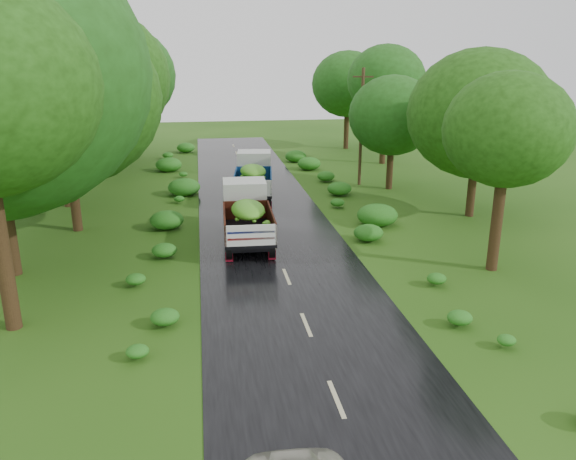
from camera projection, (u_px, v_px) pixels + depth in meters
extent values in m
plane|color=#224A10|center=(336.00, 400.00, 13.78)|extent=(120.00, 120.00, 0.00)
cube|color=black|center=(301.00, 311.00, 18.49)|extent=(6.50, 80.00, 0.02)
cube|color=#BFB78C|center=(336.00, 399.00, 13.77)|extent=(0.12, 1.60, 0.00)
cube|color=#BFB78C|center=(306.00, 325.00, 17.54)|extent=(0.12, 1.60, 0.00)
cube|color=#BFB78C|center=(287.00, 277.00, 21.31)|extent=(0.12, 1.60, 0.00)
cube|color=#BFB78C|center=(273.00, 243.00, 25.08)|extent=(0.12, 1.60, 0.00)
cube|color=#BFB78C|center=(263.00, 218.00, 28.84)|extent=(0.12, 1.60, 0.00)
cube|color=#BFB78C|center=(255.00, 199.00, 32.61)|extent=(0.12, 1.60, 0.00)
cube|color=#BFB78C|center=(249.00, 184.00, 36.38)|extent=(0.12, 1.60, 0.00)
cube|color=#BFB78C|center=(244.00, 172.00, 40.15)|extent=(0.12, 1.60, 0.00)
cube|color=#BFB78C|center=(240.00, 162.00, 43.92)|extent=(0.12, 1.60, 0.00)
cube|color=#BFB78C|center=(236.00, 153.00, 47.69)|extent=(0.12, 1.60, 0.00)
cube|color=#BFB78C|center=(233.00, 146.00, 51.46)|extent=(0.12, 1.60, 0.00)
cube|color=black|center=(247.00, 231.00, 24.96)|extent=(1.72, 5.12, 0.25)
cylinder|color=black|center=(227.00, 222.00, 26.64)|extent=(0.28, 0.91, 0.90)
cylinder|color=black|center=(264.00, 221.00, 26.85)|extent=(0.28, 0.91, 0.90)
cylinder|color=black|center=(228.00, 243.00, 23.81)|extent=(0.28, 0.91, 0.90)
cylinder|color=black|center=(269.00, 241.00, 24.01)|extent=(0.28, 0.91, 0.90)
cylinder|color=black|center=(229.00, 250.00, 22.93)|extent=(0.28, 0.91, 0.90)
cylinder|color=black|center=(271.00, 248.00, 23.14)|extent=(0.28, 0.91, 0.90)
cube|color=maroon|center=(229.00, 257.00, 22.70)|extent=(0.31, 0.05, 0.41)
cube|color=maroon|center=(272.00, 255.00, 22.91)|extent=(0.31, 0.05, 0.41)
cube|color=silver|center=(245.00, 198.00, 26.58)|extent=(2.04, 1.78, 1.71)
cube|color=black|center=(249.00, 233.00, 24.00)|extent=(2.20, 3.94, 0.14)
cube|color=#42170B|center=(225.00, 223.00, 23.74)|extent=(0.20, 3.88, 0.86)
cube|color=#42170B|center=(272.00, 221.00, 23.97)|extent=(0.20, 3.88, 0.86)
cube|color=#42170B|center=(246.00, 210.00, 25.65)|extent=(2.07, 0.14, 0.86)
cube|color=silver|center=(251.00, 235.00, 22.05)|extent=(2.07, 0.14, 0.86)
ellipsoid|color=#499C1C|center=(248.00, 209.00, 23.69)|extent=(1.84, 3.31, 0.90)
cube|color=black|center=(254.00, 189.00, 32.65)|extent=(2.17, 5.26, 0.25)
cylinder|color=black|center=(240.00, 184.00, 34.44)|extent=(0.36, 0.93, 0.91)
cylinder|color=black|center=(269.00, 184.00, 34.49)|extent=(0.36, 0.93, 0.91)
cylinder|color=black|center=(238.00, 196.00, 31.56)|extent=(0.36, 0.93, 0.91)
cylinder|color=black|center=(269.00, 196.00, 31.62)|extent=(0.36, 0.93, 0.91)
cylinder|color=black|center=(237.00, 200.00, 30.67)|extent=(0.36, 0.93, 0.91)
cylinder|color=black|center=(269.00, 200.00, 30.73)|extent=(0.36, 0.93, 0.91)
cube|color=maroon|center=(237.00, 205.00, 30.44)|extent=(0.31, 0.07, 0.41)
cube|color=maroon|center=(269.00, 205.00, 30.50)|extent=(0.31, 0.07, 0.41)
cube|color=silver|center=(254.00, 165.00, 34.30)|extent=(2.20, 1.95, 1.72)
cube|color=black|center=(253.00, 189.00, 31.69)|extent=(2.55, 4.13, 0.15)
cube|color=navy|center=(235.00, 181.00, 31.50)|extent=(0.55, 3.88, 0.86)
cube|color=navy|center=(271.00, 180.00, 31.57)|extent=(0.55, 3.88, 0.86)
cube|color=navy|center=(254.00, 174.00, 33.36)|extent=(2.08, 0.33, 0.86)
cube|color=silver|center=(252.00, 188.00, 29.71)|extent=(2.08, 0.33, 0.86)
ellipsoid|color=#499C1C|center=(253.00, 171.00, 31.37)|extent=(2.14, 3.47, 0.91)
cylinder|color=#382616|center=(361.00, 128.00, 35.27)|extent=(0.25, 0.25, 7.30)
cube|color=#382616|center=(363.00, 77.00, 34.34)|extent=(1.25, 0.47, 0.09)
cylinder|color=black|center=(70.00, 158.00, 25.91)|extent=(0.45, 0.45, 7.05)
ellipsoid|color=#1A410C|center=(63.00, 98.00, 25.10)|extent=(4.19, 4.19, 3.77)
cylinder|color=black|center=(60.00, 132.00, 29.98)|extent=(0.48, 0.48, 8.23)
ellipsoid|color=#1A410C|center=(53.00, 71.00, 29.04)|extent=(4.51, 4.51, 4.06)
cylinder|color=black|center=(81.00, 127.00, 36.01)|extent=(0.45, 0.45, 7.21)
ellipsoid|color=#1A410C|center=(76.00, 83.00, 35.18)|extent=(3.93, 3.93, 3.54)
cylinder|color=black|center=(95.00, 117.00, 41.29)|extent=(0.46, 0.46, 7.29)
ellipsoid|color=#1A410C|center=(91.00, 78.00, 40.46)|extent=(4.75, 4.75, 4.28)
cylinder|color=black|center=(124.00, 111.00, 45.00)|extent=(0.46, 0.46, 7.35)
ellipsoid|color=#1A410C|center=(121.00, 75.00, 44.16)|extent=(4.14, 4.14, 3.72)
cylinder|color=black|center=(500.00, 193.00, 21.16)|extent=(0.43, 0.43, 6.21)
ellipsoid|color=#1D4912|center=(507.00, 130.00, 20.45)|extent=(3.07, 3.07, 2.76)
cylinder|color=black|center=(475.00, 159.00, 28.47)|extent=(0.42, 0.42, 5.97)
ellipsoid|color=#1D4912|center=(479.00, 114.00, 27.79)|extent=(3.77, 3.77, 3.40)
cylinder|color=black|center=(391.00, 148.00, 34.48)|extent=(0.40, 0.40, 5.16)
ellipsoid|color=#1D4912|center=(393.00, 115.00, 33.89)|extent=(3.27, 3.27, 2.94)
cylinder|color=black|center=(384.00, 117.00, 42.27)|extent=(0.45, 0.45, 7.07)
ellipsoid|color=#1D4912|center=(386.00, 80.00, 41.47)|extent=(3.40, 3.40, 3.06)
cylinder|color=black|center=(347.00, 112.00, 49.17)|extent=(0.43, 0.43, 6.35)
ellipsoid|color=#1D4912|center=(348.00, 84.00, 48.45)|extent=(3.54, 3.54, 3.18)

